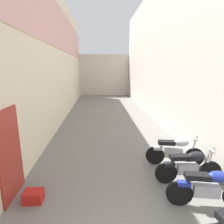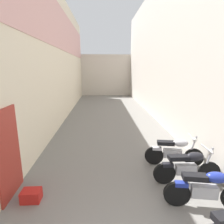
{
  "view_description": "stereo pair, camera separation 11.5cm",
  "coord_description": "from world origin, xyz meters",
  "px_view_note": "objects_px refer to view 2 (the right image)",
  "views": [
    {
      "loc": [
        -0.6,
        -0.85,
        3.1
      ],
      "look_at": [
        -0.04,
        7.38,
        1.16
      ],
      "focal_mm": 30.15,
      "sensor_mm": 36.0,
      "label": 1
    },
    {
      "loc": [
        -0.48,
        -0.86,
        3.1
      ],
      "look_at": [
        -0.04,
        7.38,
        1.16
      ],
      "focal_mm": 30.15,
      "sensor_mm": 36.0,
      "label": 2
    }
  ],
  "objects_px": {
    "plastic_crate": "(31,196)",
    "motorcycle_fourth": "(174,151)",
    "motorcycle_third": "(188,166)",
    "motorcycle_second": "(207,188)"
  },
  "relations": [
    {
      "from": "motorcycle_third",
      "to": "motorcycle_fourth",
      "type": "bearing_deg",
      "value": 90.01
    },
    {
      "from": "motorcycle_fourth",
      "to": "plastic_crate",
      "type": "distance_m",
      "value": 4.29
    },
    {
      "from": "motorcycle_third",
      "to": "motorcycle_fourth",
      "type": "distance_m",
      "value": 0.97
    },
    {
      "from": "motorcycle_fourth",
      "to": "motorcycle_second",
      "type": "bearing_deg",
      "value": -90.0
    },
    {
      "from": "plastic_crate",
      "to": "motorcycle_second",
      "type": "bearing_deg",
      "value": -6.29
    },
    {
      "from": "motorcycle_second",
      "to": "plastic_crate",
      "type": "relative_size",
      "value": 4.17
    },
    {
      "from": "motorcycle_third",
      "to": "plastic_crate",
      "type": "height_order",
      "value": "motorcycle_third"
    },
    {
      "from": "motorcycle_fourth",
      "to": "plastic_crate",
      "type": "relative_size",
      "value": 4.18
    },
    {
      "from": "motorcycle_fourth",
      "to": "plastic_crate",
      "type": "xyz_separation_m",
      "value": [
        -4.01,
        -1.48,
        -0.36
      ]
    },
    {
      "from": "plastic_crate",
      "to": "motorcycle_fourth",
      "type": "bearing_deg",
      "value": 20.26
    }
  ]
}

